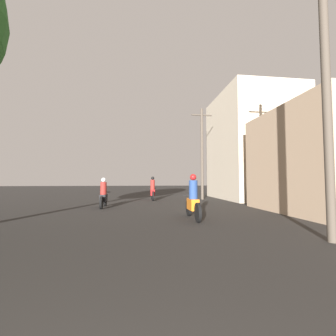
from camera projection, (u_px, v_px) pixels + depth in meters
motorcycle_orange at (193, 201)px, 8.43m from camera, size 0.60×2.13×1.68m
motorcycle_black at (104, 196)px, 11.93m from camera, size 0.60×1.98×1.58m
motorcycle_red at (153, 191)px, 16.43m from camera, size 0.60×1.93×1.71m
building_right_near at (326, 160)px, 10.15m from camera, size 4.72×5.80×4.69m
building_right_far at (252, 147)px, 17.96m from camera, size 5.51×6.83×8.25m
utility_pole_near at (325, 59)px, 5.47m from camera, size 1.60×0.20×8.48m
utility_pole_far at (202, 151)px, 17.14m from camera, size 1.60×0.20×6.96m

